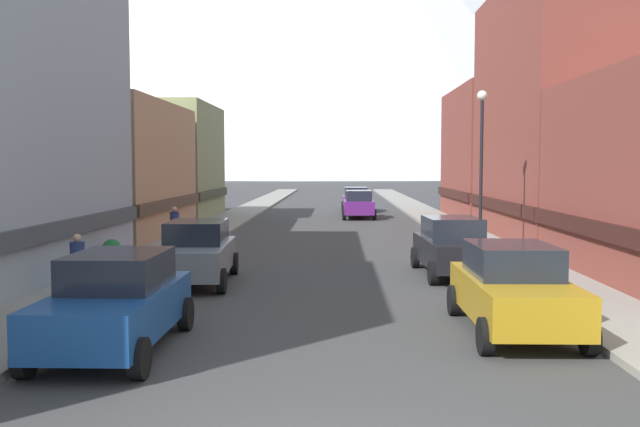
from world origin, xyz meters
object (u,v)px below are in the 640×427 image
car_left_0 (116,302)px  car_driving_1 (359,204)px  car_driving_0 (356,199)px  car_right_0 (513,288)px  potted_plant_0 (112,252)px  car_left_1 (196,252)px  pedestrian_0 (175,228)px  streetlamp_right (481,148)px  car_right_1 (453,246)px  pedestrian_1 (78,267)px

car_left_0 → car_driving_1: (5.40, 31.57, 0.00)m
car_driving_0 → car_right_0: bearing=-86.5°
car_driving_0 → potted_plant_0: 29.59m
car_left_1 → potted_plant_0: car_left_1 is taller
car_left_1 → car_driving_1: bearing=77.5°
car_driving_1 → pedestrian_0: car_driving_1 is taller
car_left_1 → streetlamp_right: 10.95m
car_left_0 → car_right_1: same height
car_right_0 → streetlamp_right: bearing=81.9°
car_driving_0 → pedestrian_0: (-7.85, -22.80, -0.02)m
car_driving_0 → potted_plant_0: car_driving_0 is taller
car_left_1 → car_driving_0: (5.40, 30.61, 0.00)m
car_left_0 → pedestrian_0: (-2.45, 15.07, -0.02)m
car_driving_0 → pedestrian_1: 34.14m
car_left_1 → car_right_0: bearing=-36.8°
car_left_0 → pedestrian_1: (-2.45, 4.65, -0.05)m
car_right_0 → car_right_1: size_ratio=0.99×
car_right_0 → car_driving_0: bearing=93.5°
car_left_0 → potted_plant_0: 10.09m
car_right_0 → pedestrian_1: 10.51m
car_driving_1 → car_right_1: bearing=-84.5°
car_right_1 → streetlamp_right: (1.55, 3.59, 3.09)m
car_right_0 → pedestrian_0: size_ratio=2.77×
potted_plant_0 → car_driving_1: bearing=68.7°
car_left_0 → potted_plant_0: (-3.20, 9.56, -0.30)m
pedestrian_0 → pedestrian_1: pedestrian_0 is taller
car_left_1 → car_right_1: 7.76m
pedestrian_0 → pedestrian_1: bearing=-90.0°
car_left_1 → pedestrian_0: (-2.45, 7.80, -0.02)m
car_right_0 → car_left_0: bearing=-168.3°
pedestrian_0 → potted_plant_0: bearing=-97.8°
car_left_1 → pedestrian_0: size_ratio=2.82×
potted_plant_0 → streetlamp_right: 13.12m
car_driving_1 → streetlamp_right: 19.75m
car_driving_1 → potted_plant_0: bearing=-111.3°
pedestrian_0 → pedestrian_1: (0.00, -10.42, -0.03)m
pedestrian_0 → car_left_0: bearing=-80.8°
car_right_1 → potted_plant_0: car_right_1 is taller
potted_plant_0 → pedestrian_0: 5.57m
car_driving_1 → potted_plant_0: car_driving_1 is taller
pedestrian_1 → streetlamp_right: 14.32m
car_right_1 → car_driving_0: bearing=94.3°
car_left_0 → car_driving_1: 32.03m
car_left_0 → pedestrian_0: car_left_0 is taller
car_right_1 → car_driving_0: same height
pedestrian_1 → streetlamp_right: (11.60, 7.78, 3.14)m
car_right_1 → pedestrian_0: size_ratio=2.82×
car_left_1 → pedestrian_0: 8.18m
pedestrian_1 → car_right_0: bearing=-17.0°
car_left_1 → pedestrian_0: car_left_1 is taller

